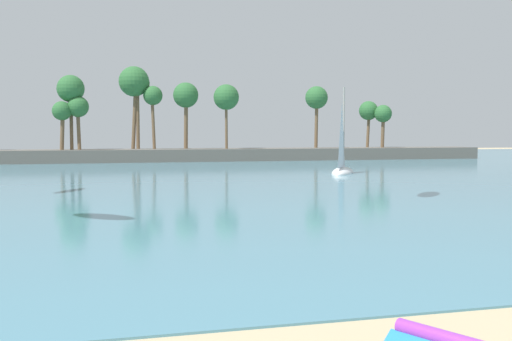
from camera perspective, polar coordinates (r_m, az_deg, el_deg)
name	(u,v)px	position (r m, az deg, el deg)	size (l,w,h in m)	color
sea	(126,169)	(67.32, -12.61, 0.15)	(220.00, 110.75, 0.06)	teal
palm_headland	(130,138)	(82.78, -12.21, 3.13)	(107.90, 6.64, 13.40)	#605B54
sailboat_mid_bay	(342,165)	(58.87, 8.46, 0.53)	(5.03, 6.40, 9.24)	white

